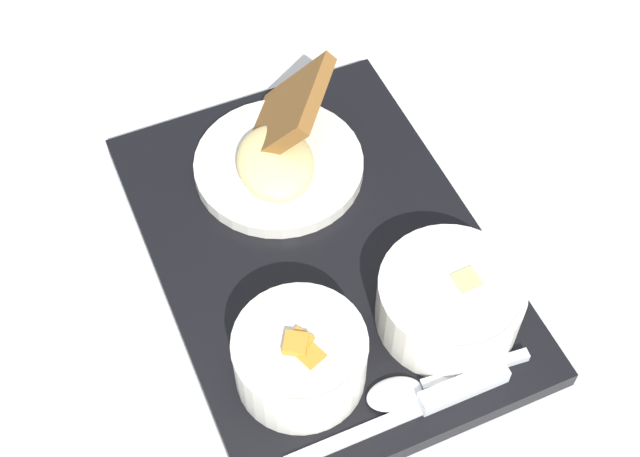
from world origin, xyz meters
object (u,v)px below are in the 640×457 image
at_px(plate_main, 279,155).
at_px(spoon, 423,385).
at_px(bowl_salad, 300,356).
at_px(knife, 445,395).
at_px(bowl_soup, 450,299).

xyz_separation_m(plate_main, spoon, (-0.27, -0.06, -0.02)).
bearing_deg(bowl_salad, knife, -115.76).
bearing_deg(plate_main, knife, -164.92).
height_order(bowl_soup, plate_main, plate_main).
height_order(bowl_soup, spoon, bowl_soup).
distance_m(plate_main, knife, 0.29).
bearing_deg(spoon, bowl_salad, -24.99).
relative_size(plate_main, spoon, 1.22).
height_order(knife, spoon, knife).
relative_size(bowl_soup, plate_main, 0.71).
xyz_separation_m(bowl_soup, plate_main, (0.21, 0.10, -0.01)).
distance_m(knife, spoon, 0.02).
xyz_separation_m(bowl_soup, spoon, (-0.06, 0.04, -0.03)).
distance_m(bowl_soup, knife, 0.08).
distance_m(plate_main, spoon, 0.28).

